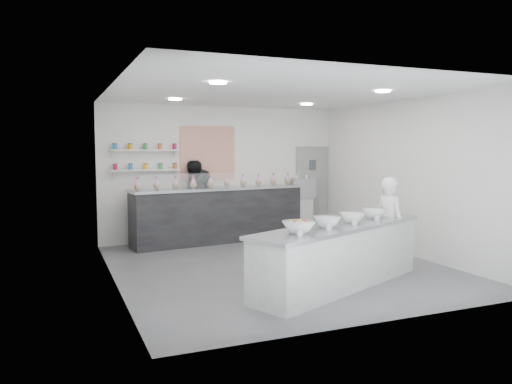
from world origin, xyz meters
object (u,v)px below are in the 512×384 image
espresso_ledge (288,217)px  woman_prep (390,224)px  back_bar (219,215)px  staff_right (201,205)px  prep_counter (339,256)px  espresso_machine (301,188)px  staff_left (193,201)px

espresso_ledge → woman_prep: bearing=-88.7°
back_bar → staff_right: staff_right is taller
back_bar → woman_prep: woman_prep is taller
espresso_ledge → prep_counter: bearing=-106.0°
espresso_machine → woman_prep: (-0.27, -3.73, -0.32)m
espresso_machine → staff_left: size_ratio=0.33×
woman_prep → espresso_ledge: bearing=-5.2°
back_bar → espresso_ledge: bearing=-1.1°
back_bar → espresso_ledge: size_ratio=3.28×
espresso_machine → staff_left: (-2.66, 0.07, -0.21)m
espresso_ledge → woman_prep: size_ratio=0.75×
prep_counter → espresso_machine: 4.59m
woman_prep → staff_left: (-2.38, 3.80, 0.10)m
espresso_ledge → back_bar: bearing=-174.2°
back_bar → woman_prep: (1.85, -3.55, 0.19)m
back_bar → woman_prep: bearing=-69.4°
espresso_ledge → staff_left: bearing=178.3°
espresso_machine → woman_prep: woman_prep is taller
staff_left → woman_prep: bearing=120.5°
espresso_ledge → espresso_machine: (0.36, 0.00, 0.67)m
back_bar → staff_right: (-0.33, 0.25, 0.20)m
prep_counter → staff_right: 4.43m
prep_counter → espresso_ledge: prep_counter is taller
espresso_ledge → staff_right: bearing=178.1°
woman_prep → staff_right: staff_right is taller
prep_counter → espresso_ledge: (1.22, 4.26, -0.02)m
espresso_ledge → woman_prep: (0.09, -3.73, 0.35)m
woman_prep → prep_counter: bearing=105.5°
prep_counter → espresso_machine: size_ratio=5.82×
back_bar → staff_right: 0.46m
staff_right → staff_left: bearing=-14.6°
espresso_ledge → staff_left: (-2.30, 0.07, 0.45)m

